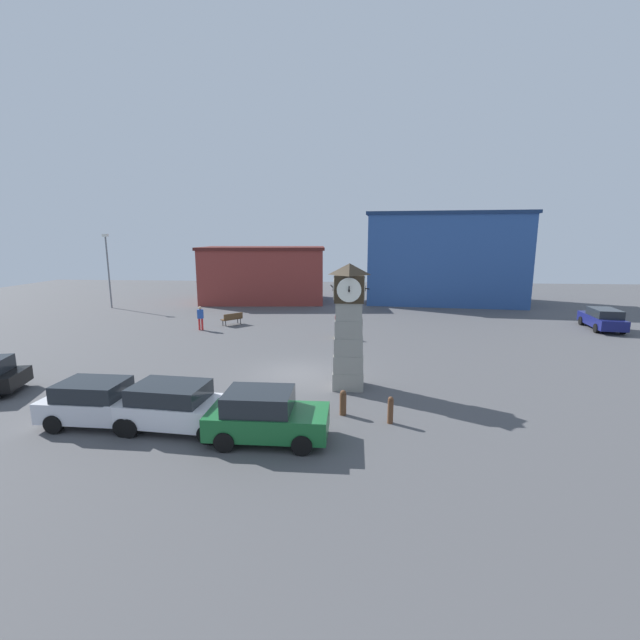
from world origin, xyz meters
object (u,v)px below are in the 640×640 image
Objects in this scene: clock_tower at (349,327)px; car_near_tower at (177,406)px; pedestrian_near_bench at (337,323)px; pedestrian_crossing_lot at (200,317)px; bench at (232,318)px; car_by_building at (266,416)px; street_lamp_near_road at (108,266)px; bollard_mid_row at (343,402)px; car_navy_sedan at (100,403)px; bollard_near_tower at (390,410)px; car_far_lot at (602,319)px.

clock_tower is 7.59m from car_near_tower.
pedestrian_near_bench is 9.82m from pedestrian_crossing_lot.
pedestrian_near_bench reaches higher than bench.
street_lamp_near_road reaches higher than car_by_building.
car_by_building reaches higher than bollard_mid_row.
car_near_tower is 1.18× the size of car_by_building.
car_navy_sedan is 2.37× the size of pedestrian_near_bench.
bollard_near_tower is 13.18m from pedestrian_near_bench.
bollard_near_tower reaches higher than bench.
street_lamp_near_road is (-21.50, 10.49, 2.93)m from pedestrian_near_bench.
bollard_near_tower is at bearing -57.72° from bench.
car_far_lot is (17.80, 13.45, -1.89)m from clock_tower.
bollard_near_tower is at bearing 21.58° from car_by_building.
bollard_mid_row is 24.35m from car_far_lot.
car_near_tower is at bearing -109.04° from pedestrian_near_bench.
car_navy_sedan reaches higher than bollard_mid_row.
bollard_mid_row is (-1.68, 0.59, -0.02)m from bollard_near_tower.
car_far_lot is 0.69× the size of street_lamp_near_road.
street_lamp_near_road is at bearing 119.63° from car_navy_sedan.
car_navy_sedan is at bearing -60.37° from street_lamp_near_road.
bollard_near_tower is (1.54, -3.61, -2.17)m from clock_tower.
car_far_lot is (17.94, 16.47, 0.30)m from bollard_mid_row.
pedestrian_near_bench reaches higher than bollard_mid_row.
car_near_tower is at bearing -55.72° from street_lamp_near_road.
pedestrian_crossing_lot is (-10.44, 13.94, 0.50)m from bollard_mid_row.
clock_tower is at bearing 39.06° from car_near_tower.
street_lamp_near_road is (-23.93, 23.43, 3.39)m from bollard_near_tower.
pedestrian_near_bench is (1.66, 14.57, 0.13)m from car_by_building.
car_navy_sedan is at bearing 173.18° from car_by_building.
car_near_tower is (-5.58, -1.61, 0.32)m from bollard_mid_row.
car_navy_sedan is at bearing -88.90° from bench.
clock_tower is 5.67× the size of bollard_mid_row.
car_near_tower is at bearing 169.35° from car_by_building.
car_navy_sedan is 6.04m from car_by_building.
pedestrian_crossing_lot is (-12.12, 14.53, 0.48)m from bollard_near_tower.
bollard_near_tower is 1.78m from bollard_mid_row.
bench is (-6.33, 18.12, -0.30)m from car_by_building.
car_near_tower is 0.67× the size of street_lamp_near_road.
pedestrian_crossing_lot is (-2.03, 15.43, 0.19)m from car_navy_sedan.
car_navy_sedan is (-10.09, -0.90, 0.29)m from bollard_near_tower.
bench is (-8.88, 12.89, -2.14)m from clock_tower.
pedestrian_crossing_lot is 15.07m from street_lamp_near_road.
pedestrian_crossing_lot is 0.25× the size of street_lamp_near_road.
car_by_building is (6.00, -0.72, 0.04)m from car_navy_sedan.
pedestrian_crossing_lot reaches higher than bench.
street_lamp_near_road is (-19.84, 25.05, 3.06)m from car_by_building.
car_near_tower reaches higher than bollard_near_tower.
bollard_near_tower is 33.66m from street_lamp_near_road.
clock_tower is 29.93m from street_lamp_near_road.
car_near_tower is 29.66m from car_far_lot.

